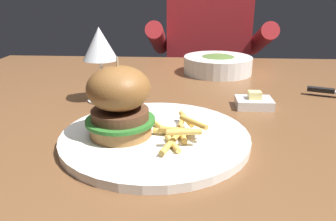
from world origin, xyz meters
The scene contains 8 objects.
dining_table centered at (0.00, 0.00, 0.66)m, with size 1.46×0.96×0.74m.
main_plate centered at (-0.09, -0.26, 0.75)m, with size 0.32×0.32×0.01m, color white.
burger_sandwich centered at (-0.14, -0.26, 0.81)m, with size 0.11×0.11×0.13m.
fries_pile centered at (-0.05, -0.27, 0.77)m, with size 0.10×0.15×0.03m.
wine_glass centered at (-0.23, -0.05, 0.86)m, with size 0.08×0.08×0.17m.
butter_dish centered at (0.11, -0.07, 0.75)m, with size 0.08×0.06×0.04m.
soup_bowl centered at (0.06, 0.24, 0.77)m, with size 0.21×0.21×0.06m.
diner_person centered at (0.05, 0.75, 0.56)m, with size 0.51×0.36×1.18m.
Camera 1 is at (-0.03, -0.76, 0.98)m, focal length 35.00 mm.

